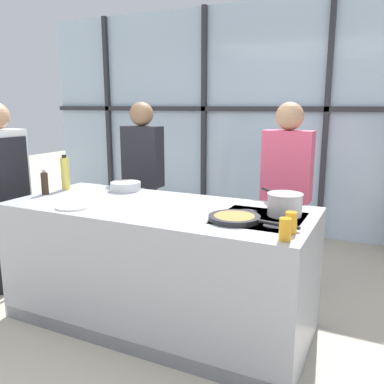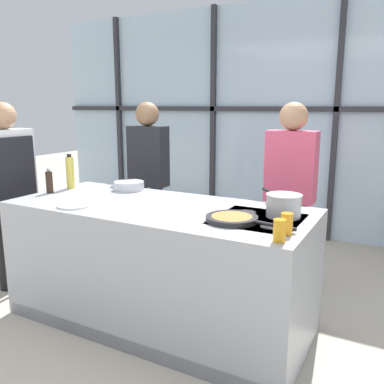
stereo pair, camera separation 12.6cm
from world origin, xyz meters
The scene contains 14 objects.
ground_plane centered at (0.00, 0.00, 0.00)m, with size 18.00×18.00×0.00m, color #BCB29E.
back_window_wall centered at (0.00, 2.57, 1.40)m, with size 6.40×0.10×2.80m.
demo_island centered at (0.00, 0.00, 0.44)m, with size 2.17×0.93×0.89m.
chef centered at (-1.46, -0.07, 0.91)m, with size 0.23×0.44×1.61m.
spectator_far_left centered at (-0.70, 0.92, 0.93)m, with size 0.39×0.23×1.61m.
spectator_center_left centered at (0.70, 0.92, 0.92)m, with size 0.40×0.23×1.61m.
frying_pan centered at (0.63, -0.13, 0.91)m, with size 0.57×0.32×0.04m.
saucepan centered at (0.87, 0.13, 0.96)m, with size 0.33×0.34×0.15m.
white_plate centered at (-0.50, -0.30, 0.89)m, with size 0.23×0.23×0.01m, color white.
mixing_bowl centered at (-0.51, 0.34, 0.93)m, with size 0.25×0.25×0.07m.
oil_bottle centered at (-0.98, 0.16, 1.03)m, with size 0.07×0.07×0.29m.
pepper_grinder centered at (-0.99, -0.06, 0.98)m, with size 0.05×0.05×0.21m.
juice_glass_near centered at (0.98, -0.36, 0.95)m, with size 0.07×0.07×0.12m, color orange.
juice_glass_far centered at (0.98, -0.22, 0.95)m, with size 0.07×0.07×0.12m, color orange.
Camera 2 is at (1.54, -2.34, 1.58)m, focal length 38.00 mm.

